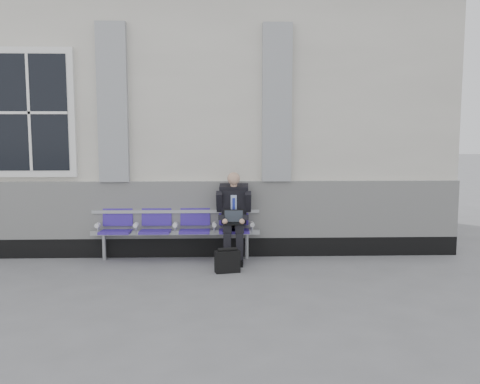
{
  "coord_description": "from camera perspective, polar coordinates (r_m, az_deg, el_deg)",
  "views": [
    {
      "loc": [
        3.26,
        -6.83,
        2.01
      ],
      "look_at": [
        3.52,
        0.9,
        1.09
      ],
      "focal_mm": 40.0,
      "sensor_mm": 36.0,
      "label": 1
    }
  ],
  "objects": [
    {
      "name": "businessman",
      "position": [
        8.12,
        -0.67,
        -2.22
      ],
      "size": [
        0.54,
        0.72,
        1.36
      ],
      "color": "black",
      "rests_on": "ground"
    },
    {
      "name": "briefcase",
      "position": [
        7.57,
        -1.35,
        -7.37
      ],
      "size": [
        0.37,
        0.22,
        0.35
      ],
      "color": "black",
      "rests_on": "ground"
    },
    {
      "name": "station_building",
      "position": [
        10.81,
        -19.73,
        7.5
      ],
      "size": [
        14.4,
        4.4,
        4.49
      ],
      "color": "beige",
      "rests_on": "ground"
    },
    {
      "name": "bench",
      "position": [
        8.31,
        -6.89,
        -3.39
      ],
      "size": [
        2.6,
        0.47,
        0.91
      ],
      "color": "#9EA0A3",
      "rests_on": "ground"
    }
  ]
}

